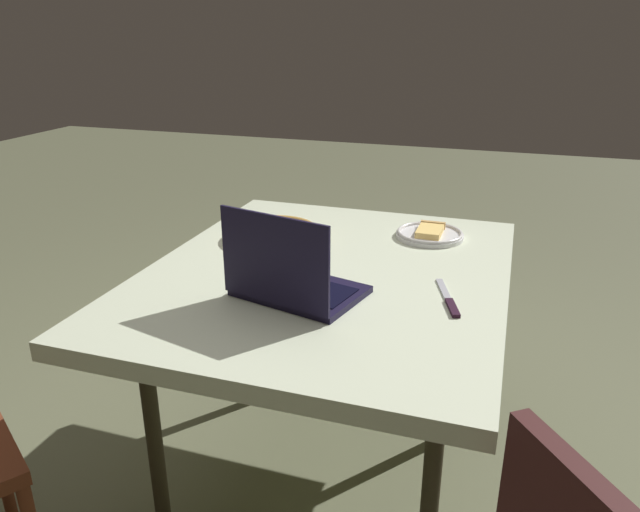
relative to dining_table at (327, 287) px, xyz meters
The scene contains 6 objects.
ground_plane 0.71m from the dining_table, ahead, with size 12.00×12.00×0.00m, color #66694C.
dining_table is the anchor object (origin of this frame).
laptop 0.25m from the dining_table, ahead, with size 0.30×0.36×0.25m.
pizza_plate 0.46m from the dining_table, 147.29° to the left, with size 0.23×0.23×0.04m.
pizza_tray 0.33m from the dining_table, 128.44° to the right, with size 0.32×0.32×0.04m.
table_knife 0.39m from the dining_table, 73.00° to the left, with size 0.23×0.09×0.01m.
Camera 1 is at (1.54, 0.48, 1.44)m, focal length 33.54 mm.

